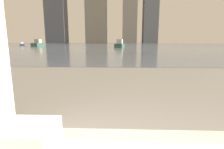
# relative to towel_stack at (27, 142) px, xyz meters

# --- Properties ---
(towel_stack) EXTENTS (0.25, 0.21, 0.16)m
(towel_stack) POSITION_rel_towel_stack_xyz_m (0.00, 0.00, 0.00)
(towel_stack) COLOR silver
(towel_stack) RESTS_ON bathtub
(harbor_water) EXTENTS (180.00, 110.00, 0.01)m
(harbor_water) POSITION_rel_towel_stack_xyz_m (0.32, 61.13, -0.57)
(harbor_water) COLOR slate
(harbor_water) RESTS_ON ground_plane
(harbor_boat_0) EXTENTS (1.89, 3.98, 1.43)m
(harbor_boat_0) POSITION_rel_towel_stack_xyz_m (0.54, 31.04, -0.06)
(harbor_boat_0) COLOR #335647
(harbor_boat_0) RESTS_ON harbor_water
(harbor_boat_1) EXTENTS (1.48, 4.14, 1.54)m
(harbor_boat_1) POSITION_rel_towel_stack_xyz_m (-17.56, 38.11, -0.02)
(harbor_boat_1) COLOR #335647
(harbor_boat_1) RESTS_ON harbor_water
(harbor_boat_2) EXTENTS (2.14, 2.63, 0.96)m
(harbor_boat_2) POSITION_rel_towel_stack_xyz_m (-24.44, 43.80, -0.22)
(harbor_boat_2) COLOR navy
(harbor_boat_2) RESTS_ON harbor_water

